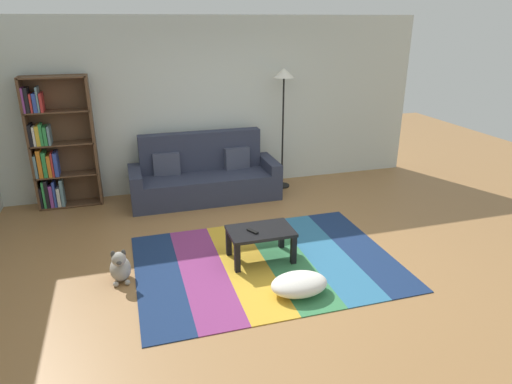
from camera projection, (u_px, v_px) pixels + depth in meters
The scene contains 10 objects.
ground_plane at pixel (267, 253), 5.44m from camera, with size 14.00×14.00×0.00m, color #9E7042.
back_wall at pixel (219, 105), 7.24m from camera, with size 6.80×0.10×2.70m, color silver.
rug at pixel (266, 262), 5.23m from camera, with size 2.94×2.17×0.01m.
couch at pixel (204, 177), 7.03m from camera, with size 2.26×0.80×1.00m.
bookshelf at pixel (55, 148), 6.52m from camera, with size 0.90×0.28×1.91m.
coffee_table at pixel (261, 235), 5.19m from camera, with size 0.74×0.48×0.37m.
pouf at pixel (299, 284), 4.60m from camera, with size 0.59×0.41×0.21m, color white.
dog at pixel (120, 267), 4.82m from camera, with size 0.22×0.35×0.40m.
standing_lamp at pixel (284, 89), 7.04m from camera, with size 0.32×0.32×1.93m.
tv_remote at pixel (252, 231), 5.11m from camera, with size 0.04×0.15×0.02m, color black.
Camera 1 is at (-1.52, -4.57, 2.64)m, focal length 31.71 mm.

